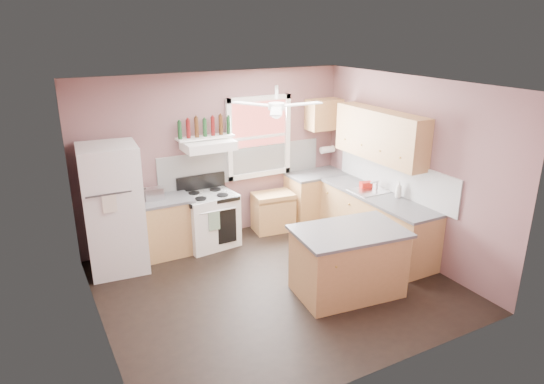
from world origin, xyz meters
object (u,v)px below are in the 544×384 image
stove (209,220)px  toaster (154,194)px  island (348,263)px  refrigerator (113,209)px  cart (273,212)px

stove → toaster: bearing=169.3°
island → stove: bearing=121.9°
toaster → stove: toaster is taller
toaster → stove: (0.83, -0.07, -0.56)m
refrigerator → stove: refrigerator is taller
refrigerator → cart: bearing=8.5°
toaster → stove: bearing=-1.9°
island → toaster: bearing=135.9°
toaster → island: toaster is taller
cart → stove: bearing=-171.4°
stove → cart: bearing=-4.0°
island → cart: bearing=93.5°
toaster → island: 3.03m
refrigerator → stove: bearing=9.5°
refrigerator → toaster: (0.63, 0.18, 0.07)m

